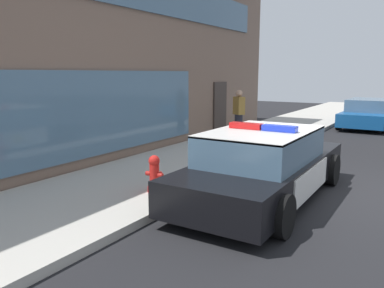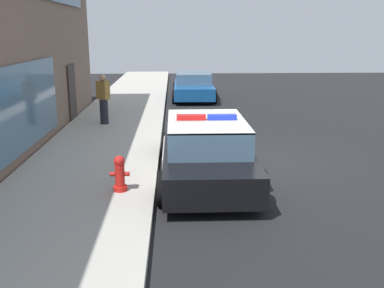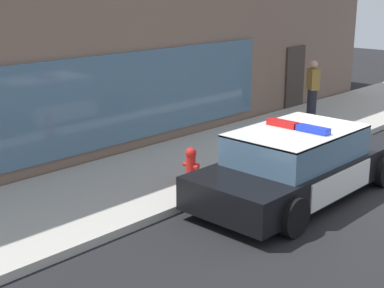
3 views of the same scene
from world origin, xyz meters
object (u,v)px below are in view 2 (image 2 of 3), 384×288
at_px(car_down_street, 194,86).
at_px(pedestrian_on_sidewalk, 103,99).
at_px(police_cruiser, 206,149).
at_px(fire_hydrant, 120,174).

bearing_deg(car_down_street, pedestrian_on_sidewalk, 153.89).
relative_size(police_cruiser, car_down_street, 1.06).
height_order(fire_hydrant, car_down_street, car_down_street).
bearing_deg(police_cruiser, fire_hydrant, 122.53).
bearing_deg(police_cruiser, pedestrian_on_sidewalk, 29.61).
xyz_separation_m(police_cruiser, fire_hydrant, (-1.14, 1.79, -0.18)).
relative_size(fire_hydrant, car_down_street, 0.15).
height_order(police_cruiser, car_down_street, police_cruiser).
relative_size(car_down_street, pedestrian_on_sidewalk, 2.74).
bearing_deg(car_down_street, fire_hydrant, 172.15).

